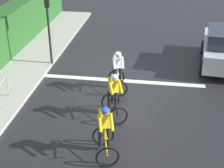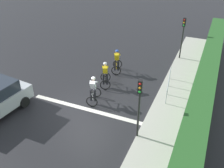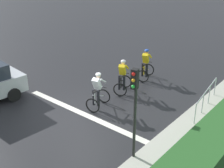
{
  "view_description": "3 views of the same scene",
  "coord_description": "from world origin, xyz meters",
  "px_view_note": "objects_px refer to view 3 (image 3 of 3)",
  "views": [
    {
      "loc": [
        -1.51,
        12.74,
        6.43
      ],
      "look_at": [
        0.1,
        1.94,
        0.77
      ],
      "focal_mm": 53.97,
      "sensor_mm": 36.0,
      "label": 1
    },
    {
      "loc": [
        5.99,
        -10.33,
        8.92
      ],
      "look_at": [
        0.84,
        1.77,
        0.97
      ],
      "focal_mm": 41.62,
      "sensor_mm": 36.0,
      "label": 2
    },
    {
      "loc": [
        8.14,
        -7.93,
        6.67
      ],
      "look_at": [
        0.12,
        1.81,
        0.89
      ],
      "focal_mm": 48.9,
      "sensor_mm": 36.0,
      "label": 3
    }
  ],
  "objects_px": {
    "cyclist_second": "(123,77)",
    "traffic_light_near_crossing": "(135,102)",
    "cyclist_mid": "(98,92)",
    "pedestrian_railing_kerbside": "(207,95)",
    "cyclist_lead": "(146,65)"
  },
  "relations": [
    {
      "from": "cyclist_second",
      "to": "cyclist_mid",
      "type": "distance_m",
      "value": 1.97
    },
    {
      "from": "cyclist_second",
      "to": "pedestrian_railing_kerbside",
      "type": "distance_m",
      "value": 4.02
    },
    {
      "from": "traffic_light_near_crossing",
      "to": "pedestrian_railing_kerbside",
      "type": "xyz_separation_m",
      "value": [
        0.45,
        4.79,
        -1.45
      ]
    },
    {
      "from": "traffic_light_near_crossing",
      "to": "pedestrian_railing_kerbside",
      "type": "bearing_deg",
      "value": 84.6
    },
    {
      "from": "cyclist_mid",
      "to": "pedestrian_railing_kerbside",
      "type": "height_order",
      "value": "cyclist_mid"
    },
    {
      "from": "cyclist_lead",
      "to": "cyclist_mid",
      "type": "bearing_deg",
      "value": -87.51
    },
    {
      "from": "cyclist_lead",
      "to": "cyclist_mid",
      "type": "xyz_separation_m",
      "value": [
        0.18,
        -4.04,
        0.0
      ]
    },
    {
      "from": "traffic_light_near_crossing",
      "to": "pedestrian_railing_kerbside",
      "type": "height_order",
      "value": "traffic_light_near_crossing"
    },
    {
      "from": "cyclist_second",
      "to": "traffic_light_near_crossing",
      "type": "height_order",
      "value": "traffic_light_near_crossing"
    },
    {
      "from": "cyclist_second",
      "to": "pedestrian_railing_kerbside",
      "type": "relative_size",
      "value": 0.54
    },
    {
      "from": "cyclist_mid",
      "to": "traffic_light_near_crossing",
      "type": "distance_m",
      "value": 4.13
    },
    {
      "from": "cyclist_mid",
      "to": "cyclist_second",
      "type": "bearing_deg",
      "value": 93.87
    },
    {
      "from": "cyclist_second",
      "to": "traffic_light_near_crossing",
      "type": "bearing_deg",
      "value": -48.53
    },
    {
      "from": "cyclist_mid",
      "to": "cyclist_lead",
      "type": "bearing_deg",
      "value": 92.49
    },
    {
      "from": "cyclist_lead",
      "to": "traffic_light_near_crossing",
      "type": "xyz_separation_m",
      "value": [
        3.52,
        -6.01,
        1.43
      ]
    }
  ]
}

